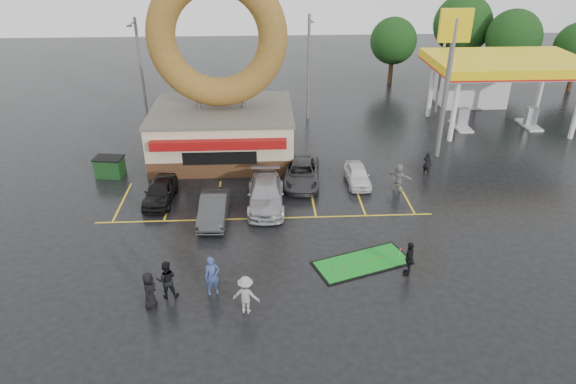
{
  "coord_description": "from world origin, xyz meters",
  "views": [
    {
      "loc": [
        -0.04,
        -22.9,
        15.5
      ],
      "look_at": [
        1.28,
        2.5,
        2.2
      ],
      "focal_mm": 32.0,
      "sensor_mm": 36.0,
      "label": 1
    }
  ],
  "objects_px": {
    "streetlight_left": "(141,70)",
    "car_white": "(357,175)",
    "streetlight_mid": "(309,65)",
    "dumpster": "(110,167)",
    "gas_station": "(489,75)",
    "car_black": "(160,191)",
    "shell_sign": "(451,57)",
    "person_cameraman": "(409,258)",
    "donut_shop": "(221,98)",
    "car_grey": "(301,173)",
    "putting_green": "(362,263)",
    "car_silver": "(266,194)",
    "car_dgrey": "(214,208)",
    "person_blue": "(212,276)",
    "streetlight_right": "(443,61)"
  },
  "relations": [
    {
      "from": "car_black",
      "to": "dumpster",
      "type": "height_order",
      "value": "car_black"
    },
    {
      "from": "car_white",
      "to": "car_black",
      "type": "bearing_deg",
      "value": -171.83
    },
    {
      "from": "car_grey",
      "to": "donut_shop",
      "type": "bearing_deg",
      "value": 143.45
    },
    {
      "from": "car_white",
      "to": "dumpster",
      "type": "distance_m",
      "value": 16.99
    },
    {
      "from": "person_cameraman",
      "to": "putting_green",
      "type": "height_order",
      "value": "person_cameraman"
    },
    {
      "from": "person_cameraman",
      "to": "dumpster",
      "type": "height_order",
      "value": "person_cameraman"
    },
    {
      "from": "car_black",
      "to": "person_blue",
      "type": "bearing_deg",
      "value": -63.38
    },
    {
      "from": "car_black",
      "to": "car_grey",
      "type": "bearing_deg",
      "value": 16.66
    },
    {
      "from": "gas_station",
      "to": "dumpster",
      "type": "height_order",
      "value": "gas_station"
    },
    {
      "from": "gas_station",
      "to": "person_cameraman",
      "type": "relative_size",
      "value": 7.43
    },
    {
      "from": "shell_sign",
      "to": "car_grey",
      "type": "height_order",
      "value": "shell_sign"
    },
    {
      "from": "streetlight_left",
      "to": "car_black",
      "type": "distance_m",
      "value": 15.03
    },
    {
      "from": "streetlight_left",
      "to": "donut_shop",
      "type": "bearing_deg",
      "value": -44.78
    },
    {
      "from": "car_black",
      "to": "car_grey",
      "type": "distance_m",
      "value": 9.27
    },
    {
      "from": "gas_station",
      "to": "car_black",
      "type": "height_order",
      "value": "gas_station"
    },
    {
      "from": "car_silver",
      "to": "putting_green",
      "type": "bearing_deg",
      "value": -51.76
    },
    {
      "from": "donut_shop",
      "to": "putting_green",
      "type": "bearing_deg",
      "value": -61.21
    },
    {
      "from": "streetlight_left",
      "to": "streetlight_right",
      "type": "distance_m",
      "value": 26.08
    },
    {
      "from": "gas_station",
      "to": "car_black",
      "type": "xyz_separation_m",
      "value": [
        -26.55,
        -15.07,
        -2.99
      ]
    },
    {
      "from": "streetlight_mid",
      "to": "car_dgrey",
      "type": "relative_size",
      "value": 2.02
    },
    {
      "from": "streetlight_mid",
      "to": "donut_shop",
      "type": "bearing_deg",
      "value": -131.38
    },
    {
      "from": "car_dgrey",
      "to": "dumpster",
      "type": "distance_m",
      "value": 9.88
    },
    {
      "from": "streetlight_mid",
      "to": "car_white",
      "type": "bearing_deg",
      "value": -80.46
    },
    {
      "from": "car_grey",
      "to": "dumpster",
      "type": "height_order",
      "value": "car_grey"
    },
    {
      "from": "streetlight_right",
      "to": "car_dgrey",
      "type": "relative_size",
      "value": 2.02
    },
    {
      "from": "gas_station",
      "to": "car_dgrey",
      "type": "xyz_separation_m",
      "value": [
        -23.03,
        -17.44,
        -2.97
      ]
    },
    {
      "from": "gas_station",
      "to": "shell_sign",
      "type": "bearing_deg",
      "value": -128.07
    },
    {
      "from": "car_silver",
      "to": "gas_station",
      "type": "bearing_deg",
      "value": 39.64
    },
    {
      "from": "car_white",
      "to": "streetlight_mid",
      "type": "bearing_deg",
      "value": 99.33
    },
    {
      "from": "shell_sign",
      "to": "car_silver",
      "type": "xyz_separation_m",
      "value": [
        -12.96,
        -7.02,
        -6.59
      ]
    },
    {
      "from": "donut_shop",
      "to": "car_dgrey",
      "type": "xyz_separation_m",
      "value": [
        -0.03,
        -9.47,
        -3.73
      ]
    },
    {
      "from": "donut_shop",
      "to": "putting_green",
      "type": "distance_m",
      "value": 17.01
    },
    {
      "from": "shell_sign",
      "to": "dumpster",
      "type": "height_order",
      "value": "shell_sign"
    },
    {
      "from": "streetlight_left",
      "to": "car_white",
      "type": "xyz_separation_m",
      "value": [
        16.21,
        -12.17,
        -4.16
      ]
    },
    {
      "from": "donut_shop",
      "to": "car_grey",
      "type": "height_order",
      "value": "donut_shop"
    },
    {
      "from": "streetlight_left",
      "to": "streetlight_right",
      "type": "xyz_separation_m",
      "value": [
        26.0,
        2.0,
        0.0
      ]
    },
    {
      "from": "donut_shop",
      "to": "car_grey",
      "type": "bearing_deg",
      "value": -42.28
    },
    {
      "from": "putting_green",
      "to": "streetlight_mid",
      "type": "bearing_deg",
      "value": 92.33
    },
    {
      "from": "streetlight_mid",
      "to": "car_black",
      "type": "relative_size",
      "value": 2.16
    },
    {
      "from": "car_white",
      "to": "donut_shop",
      "type": "bearing_deg",
      "value": 150.24
    },
    {
      "from": "streetlight_left",
      "to": "dumpster",
      "type": "xyz_separation_m",
      "value": [
        -0.65,
        -10.13,
        -4.13
      ]
    },
    {
      "from": "car_silver",
      "to": "streetlight_left",
      "type": "bearing_deg",
      "value": 124.9
    },
    {
      "from": "car_white",
      "to": "person_blue",
      "type": "bearing_deg",
      "value": -128.35
    },
    {
      "from": "donut_shop",
      "to": "shell_sign",
      "type": "height_order",
      "value": "donut_shop"
    },
    {
      "from": "streetlight_mid",
      "to": "gas_station",
      "type": "bearing_deg",
      "value": 0.08
    },
    {
      "from": "gas_station",
      "to": "streetlight_mid",
      "type": "distance_m",
      "value": 16.04
    },
    {
      "from": "gas_station",
      "to": "car_dgrey",
      "type": "distance_m",
      "value": 29.04
    },
    {
      "from": "streetlight_mid",
      "to": "dumpster",
      "type": "relative_size",
      "value": 5.0
    },
    {
      "from": "gas_station",
      "to": "person_blue",
      "type": "xyz_separation_m",
      "value": [
        -22.56,
        -24.37,
        -2.71
      ]
    },
    {
      "from": "car_white",
      "to": "car_silver",
      "type": "bearing_deg",
      "value": -156.03
    }
  ]
}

